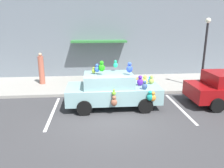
% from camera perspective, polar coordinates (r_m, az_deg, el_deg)
% --- Properties ---
extents(ground_plane, '(60.00, 60.00, 0.00)m').
position_cam_1_polar(ground_plane, '(8.90, -0.40, -9.29)').
color(ground_plane, '#38383A').
extents(sidewalk, '(24.00, 4.00, 0.15)m').
position_cam_1_polar(sidewalk, '(13.56, -2.18, -0.01)').
color(sidewalk, gray).
rests_on(sidewalk, ground).
extents(storefront_building, '(24.00, 1.25, 6.40)m').
position_cam_1_polar(storefront_building, '(15.20, -2.77, 13.63)').
color(storefront_building, slate).
rests_on(storefront_building, ground).
extents(parking_stripe_front, '(0.12, 3.60, 0.01)m').
position_cam_1_polar(parking_stripe_front, '(10.54, 17.08, -5.89)').
color(parking_stripe_front, silver).
rests_on(parking_stripe_front, ground).
extents(parking_stripe_rear, '(0.12, 3.60, 0.01)m').
position_cam_1_polar(parking_stripe_rear, '(9.94, -15.09, -7.06)').
color(parking_stripe_rear, silver).
rests_on(parking_stripe_rear, ground).
extents(plush_covered_car, '(4.19, 2.12, 2.17)m').
position_cam_1_polar(plush_covered_car, '(9.99, 0.13, -1.48)').
color(plush_covered_car, '#86B0B3').
rests_on(plush_covered_car, ground).
extents(teddy_bear_on_sidewalk, '(0.37, 0.31, 0.71)m').
position_cam_1_polar(teddy_bear_on_sidewalk, '(12.14, 6.14, -0.03)').
color(teddy_bear_on_sidewalk, '#9E723D').
rests_on(teddy_bear_on_sidewalk, sidewalk).
extents(street_lamp_post, '(0.28, 0.28, 3.83)m').
position_cam_1_polar(street_lamp_post, '(13.13, 23.05, 9.03)').
color(street_lamp_post, black).
rests_on(street_lamp_post, sidewalk).
extents(pedestrian_near_shopfront, '(0.33, 0.33, 1.88)m').
position_cam_1_polar(pedestrian_near_shopfront, '(13.81, -17.86, 3.60)').
color(pedestrian_near_shopfront, '#B15B47').
rests_on(pedestrian_near_shopfront, sidewalk).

